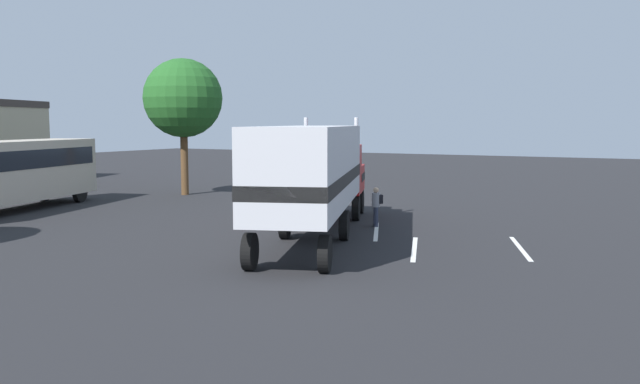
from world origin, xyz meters
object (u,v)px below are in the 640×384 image
Objects in this scene: semi_truck at (315,171)px; tree_right at (183,99)px; parked_bus at (8,169)px; person_bystander at (376,205)px.

tree_right is at bearing 55.92° from semi_truck.
parked_bus is 1.41× the size of tree_right.
parked_bus reaches higher than person_bystander.
parked_bus is at bearing 91.31° from semi_truck.
parked_bus is (-4.12, 17.42, 1.17)m from person_bystander.
person_bystander is at bearing -12.89° from semi_truck.
tree_right reaches higher than person_bystander.
semi_truck is at bearing -124.08° from tree_right.
semi_truck is at bearing 167.11° from person_bystander.
tree_right is (5.70, 14.82, 4.79)m from person_bystander.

